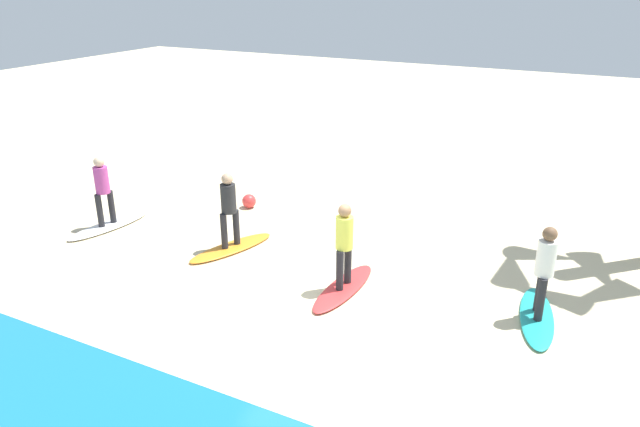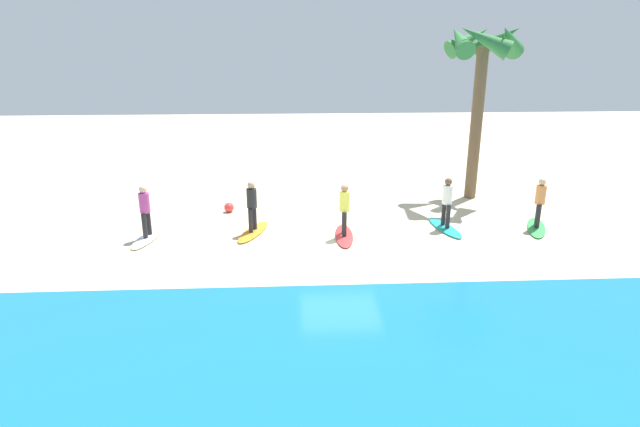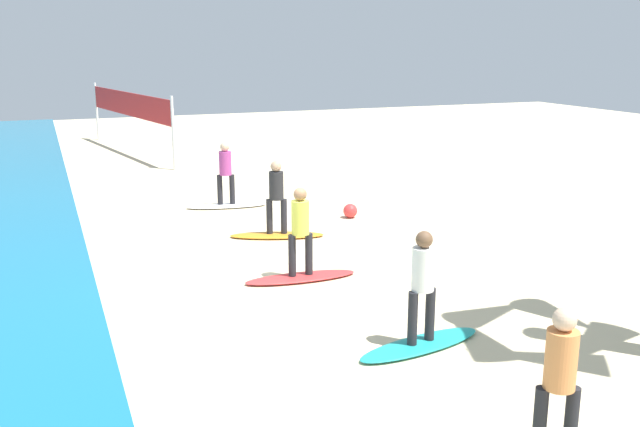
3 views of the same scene
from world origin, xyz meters
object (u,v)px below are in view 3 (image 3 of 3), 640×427
surfer_green (560,373)px  surfboard_teal (420,344)px  surfboard_orange (277,235)px  surfer_white (225,169)px  surfer_teal (423,279)px  surfboard_white (227,206)px  beach_ball (350,211)px  surfer_orange (276,192)px  volleyball_net (129,107)px  surfer_red (300,225)px  surfboard_red (301,277)px

surfer_green → surfboard_teal: bearing=-3.0°
surfboard_orange → surfer_white: (3.26, 0.32, 0.99)m
surfboard_teal → surfer_teal: bearing=-100.4°
surfer_green → surfboard_white: bearing=1.1°
surfer_green → surfboard_orange: (9.31, -0.08, -0.99)m
surfboard_white → beach_ball: size_ratio=5.97×
surfboard_orange → surfer_orange: size_ratio=1.28×
surfer_teal → volleyball_net: (20.04, 1.52, 0.75)m
surfer_orange → volleyball_net: volleyball_net is taller
volleyball_net → surfer_green: bearing=-176.6°
surfer_red → volleyball_net: bearing=3.3°
surfer_red → beach_ball: 4.86m
volleyball_net → surfboard_teal: bearing=-175.7°
surfboard_teal → volleyball_net: volleyball_net is taller
surfer_green → surfer_orange: bearing=-0.5°
surfboard_teal → surfboard_orange: bearing=-99.8°
surfer_green → volleyball_net: (23.06, 1.36, 0.75)m
surfboard_orange → surfer_orange: (0.00, 0.00, 0.99)m
surfer_green → surfboard_teal: (3.01, -0.16, -0.99)m
beach_ball → surfer_teal: bearing=163.4°
surfboard_orange → beach_ball: (1.02, -2.25, 0.13)m
surfer_teal → surfboard_white: size_ratio=0.78×
surfer_green → surfer_teal: 3.02m
surfboard_orange → surfboard_white: same height
surfer_red → surfboard_white: (6.15, -0.18, -0.99)m
surfboard_red → surfer_red: size_ratio=1.28×
surfer_green → surfboard_white: (12.57, 0.24, -0.99)m
surfer_green → surfer_red: 6.43m
surfer_teal → surfer_red: same height
surfboard_orange → surfer_white: 3.42m
surfboard_red → surfboard_orange: bearing=-96.8°
surfboard_white → surfboard_teal: bearing=102.1°
surfer_orange → volleyball_net: bearing=6.0°
surfboard_red → beach_ball: beach_ball is taller
surfer_white → beach_ball: size_ratio=4.66×
surfboard_white → beach_ball: (-2.24, -2.57, 0.13)m
surfboard_orange → beach_ball: size_ratio=5.97×
surfer_teal → surfboard_orange: size_ratio=0.78×
surfer_orange → surfer_white: (3.26, 0.32, 0.00)m
surfer_teal → surfboard_white: (9.55, 0.40, -0.99)m
surfer_teal → surfer_white: (9.55, 0.40, 0.00)m
surfer_teal → surfer_red: 3.45m
surfboard_red → surfboard_white: same height
surfboard_orange → beach_ball: beach_ball is taller
surfer_green → volleyball_net: bearing=3.4°
surfboard_red → surfer_orange: size_ratio=1.28×
surfer_red → surfer_teal: bearing=-170.4°
surfboard_teal → surfer_orange: bearing=-99.8°
surfboard_teal → surfboard_white: bearing=-98.1°
surfboard_teal → surfer_teal: (0.00, 0.00, 0.99)m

